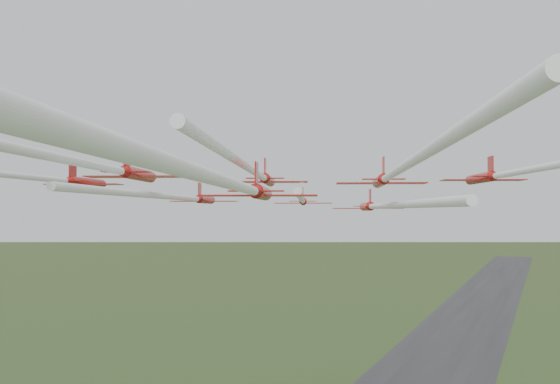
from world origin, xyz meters
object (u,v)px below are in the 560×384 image
at_px(jet_row2_left, 184,198).
at_px(jet_row3_left, 4,174).
at_px(jet_row3_right, 534,169).
at_px(jet_trail_solo, 238,186).
at_px(jet_row3_mid, 258,174).
at_px(jet_row4_right, 393,173).
at_px(jet_row4_left, 108,168).
at_px(jet_lead, 302,200).
at_px(jet_row2_right, 380,206).

xyz_separation_m(jet_row2_left, jet_row3_left, (-7.79, -20.14, 1.95)).
bearing_deg(jet_row3_right, jet_trail_solo, -133.70).
height_order(jet_row3_mid, jet_row4_right, jet_row3_mid).
distance_m(jet_row2_left, jet_row4_left, 23.41).
distance_m(jet_row3_left, jet_row3_mid, 24.63).
bearing_deg(jet_lead, jet_row3_left, -132.97).
height_order(jet_row2_left, jet_row3_right, jet_row3_right).
distance_m(jet_row2_left, jet_row2_right, 23.54).
bearing_deg(jet_row2_left, jet_trail_solo, -73.48).
distance_m(jet_row2_left, jet_row3_right, 39.79).
bearing_deg(jet_row2_right, jet_trail_solo, -106.37).
relative_size(jet_lead, jet_row4_right, 1.16).
relative_size(jet_row3_mid, jet_row4_left, 1.14).
height_order(jet_row3_mid, jet_row3_right, jet_row3_right).
distance_m(jet_row3_right, jet_row4_left, 37.62).
bearing_deg(jet_row2_right, jet_row4_left, -139.53).
xyz_separation_m(jet_row3_mid, jet_row4_left, (-8.39, -11.99, 0.04)).
relative_size(jet_row3_mid, jet_row3_right, 0.84).
distance_m(jet_lead, jet_row4_left, 41.16).
distance_m(jet_row2_left, jet_row3_mid, 18.24).
bearing_deg(jet_row3_left, jet_row2_right, 26.08).
height_order(jet_row2_right, jet_row4_left, jet_row4_left).
relative_size(jet_lead, jet_row4_left, 1.33).
xyz_separation_m(jet_row3_mid, jet_row4_right, (14.87, -7.40, -0.70)).
bearing_deg(jet_row3_mid, jet_row3_left, -176.82).
bearing_deg(jet_trail_solo, jet_row3_mid, 93.24).
height_order(jet_row2_left, jet_trail_solo, jet_row2_left).
xyz_separation_m(jet_row3_right, jet_row4_left, (-33.03, -18.01, -0.19)).
distance_m(jet_row3_mid, jet_row3_right, 25.37).
xyz_separation_m(jet_lead, jet_row4_right, (21.53, -36.47, 1.34)).
bearing_deg(jet_row2_left, jet_row4_right, -49.78).
xyz_separation_m(jet_row3_left, jet_row3_right, (47.27, 15.74, 0.26)).
bearing_deg(jet_row4_left, jet_trail_solo, -56.89).
bearing_deg(jet_row2_right, jet_row3_left, -159.07).
bearing_deg(jet_row3_right, jet_row2_right, 124.87).
height_order(jet_row2_right, jet_row3_right, jet_row3_right).
xyz_separation_m(jet_row3_mid, jet_row3_right, (24.64, 6.02, 0.23)).
relative_size(jet_row3_left, jet_row3_right, 1.09).
bearing_deg(jet_trail_solo, jet_row3_right, 47.59).
distance_m(jet_row2_right, jet_row3_left, 40.79).
height_order(jet_row3_mid, jet_row4_left, jet_row4_left).
height_order(jet_row3_left, jet_row3_right, jet_row3_right).
distance_m(jet_row2_right, jet_row3_right, 20.82).
bearing_deg(jet_row2_right, jet_row2_left, 176.46).
relative_size(jet_lead, jet_row2_right, 1.05).
bearing_deg(jet_row3_right, jet_row4_right, -147.22).
relative_size(jet_row2_left, jet_row2_right, 0.93).
distance_m(jet_row3_left, jet_row4_left, 14.42).
distance_m(jet_row3_right, jet_trail_solo, 35.10).
height_order(jet_row2_left, jet_row3_mid, jet_row3_mid).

